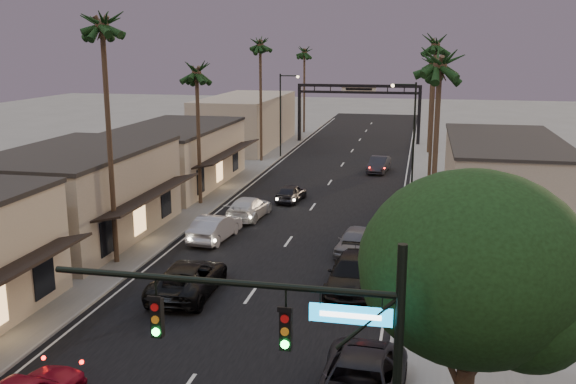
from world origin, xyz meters
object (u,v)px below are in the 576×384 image
at_px(arch, 359,99).
at_px(oncoming_silver, 215,227).
at_px(curbside_black, 354,274).
at_px(oncoming_pickup, 188,278).
at_px(palm_lc, 196,66).
at_px(palm_rb, 436,40).
at_px(streetlight_left, 283,108).
at_px(palm_lb, 102,18).
at_px(palm_ld, 260,41).
at_px(palm_far, 304,49).
at_px(streetlight_right, 411,126).
at_px(palm_ra, 440,56).
at_px(traffic_signal, 315,351).
at_px(palm_rc, 432,59).
at_px(corner_tree, 476,275).

bearing_deg(arch, oncoming_silver, -96.15).
bearing_deg(curbside_black, oncoming_pickup, -163.16).
bearing_deg(palm_lc, palm_rb, 24.94).
bearing_deg(palm_lc, curbside_black, -48.66).
height_order(streetlight_left, palm_rb, palm_rb).
relative_size(palm_lb, palm_ld, 1.07).
xyz_separation_m(streetlight_left, oncoming_silver, (2.33, -30.58, -4.51)).
relative_size(palm_ld, oncoming_silver, 2.85).
relative_size(streetlight_left, palm_far, 0.68).
height_order(streetlight_right, palm_lb, palm_lb).
height_order(arch, palm_far, palm_far).
bearing_deg(palm_ra, traffic_signal, -98.28).
bearing_deg(streetlight_left, streetlight_right, -43.21).
xyz_separation_m(streetlight_right, palm_lc, (-15.52, -9.00, 5.14)).
xyz_separation_m(oncoming_silver, curbside_black, (9.45, -6.72, 0.04)).
height_order(traffic_signal, palm_lb, palm_lb).
relative_size(streetlight_right, oncoming_silver, 1.81).
bearing_deg(oncoming_pickup, palm_rc, -105.38).
distance_m(streetlight_left, palm_far, 20.96).
xyz_separation_m(arch, palm_far, (-8.30, 8.00, 5.91)).
distance_m(arch, palm_far, 12.96).
bearing_deg(oncoming_silver, curbside_black, 150.23).
xyz_separation_m(corner_tree, palm_lc, (-18.08, 28.55, 4.49)).
bearing_deg(palm_rb, palm_lb, -128.02).
bearing_deg(streetlight_right, corner_tree, -86.11).
xyz_separation_m(streetlight_right, curbside_black, (-2.06, -24.30, -4.47)).
bearing_deg(corner_tree, traffic_signal, -137.69).
relative_size(palm_rb, oncoming_pickup, 2.42).
bearing_deg(palm_rc, palm_lc, -121.56).
distance_m(streetlight_right, palm_ra, 21.94).
relative_size(palm_rc, oncoming_silver, 2.45).
relative_size(palm_lb, palm_lc, 1.25).
bearing_deg(palm_lb, corner_tree, -38.83).
distance_m(palm_lc, palm_ra, 20.99).
relative_size(traffic_signal, palm_rc, 0.70).
relative_size(streetlight_left, oncoming_silver, 1.81).
xyz_separation_m(palm_rc, oncoming_silver, (-13.19, -36.58, -9.65)).
bearing_deg(palm_rb, corner_tree, -88.63).
bearing_deg(palm_rc, palm_far, 140.36).
xyz_separation_m(arch, palm_ra, (8.60, -46.00, 5.91)).
distance_m(palm_far, oncoming_pickup, 60.63).
bearing_deg(oncoming_silver, palm_lc, -59.30).
bearing_deg(curbside_black, palm_ra, 43.02).
xyz_separation_m(traffic_signal, palm_rc, (2.91, 60.00, 5.39)).
distance_m(streetlight_right, curbside_black, 24.80).
distance_m(traffic_signal, corner_tree, 5.20).
height_order(palm_rb, oncoming_silver, palm_rb).
height_order(traffic_signal, curbside_black, traffic_signal).
bearing_deg(streetlight_left, palm_ld, -119.25).
distance_m(corner_tree, streetlight_right, 37.64).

